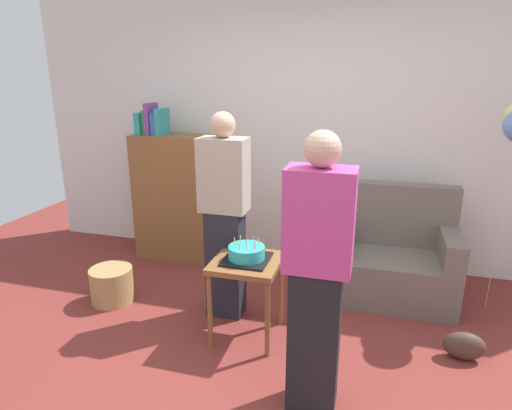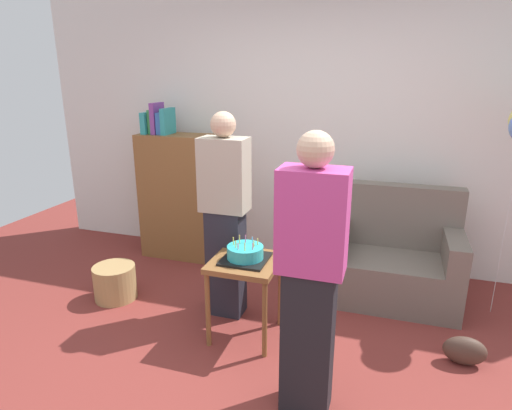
{
  "view_description": "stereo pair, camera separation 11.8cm",
  "coord_description": "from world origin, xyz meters",
  "px_view_note": "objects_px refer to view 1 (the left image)",
  "views": [
    {
      "loc": [
        0.61,
        -2.26,
        1.9
      ],
      "look_at": [
        -0.23,
        0.72,
        0.95
      ],
      "focal_mm": 30.49,
      "sensor_mm": 36.0,
      "label": 1
    },
    {
      "loc": [
        0.72,
        -2.23,
        1.9
      ],
      "look_at": [
        -0.23,
        0.72,
        0.95
      ],
      "focal_mm": 30.49,
      "sensor_mm": 36.0,
      "label": 2
    }
  ],
  "objects_px": {
    "person_blowing_candles": "(225,216)",
    "handbag": "(464,346)",
    "side_table": "(247,272)",
    "wicker_basket": "(112,285)",
    "birthday_cake": "(247,254)",
    "person_holding_cake": "(317,277)",
    "bookshelf": "(174,195)",
    "couch": "(389,258)"
  },
  "relations": [
    {
      "from": "bookshelf",
      "to": "side_table",
      "type": "relative_size",
      "value": 2.63
    },
    {
      "from": "person_holding_cake",
      "to": "handbag",
      "type": "relative_size",
      "value": 5.82
    },
    {
      "from": "person_holding_cake",
      "to": "handbag",
      "type": "bearing_deg",
      "value": -124.56
    },
    {
      "from": "birthday_cake",
      "to": "wicker_basket",
      "type": "bearing_deg",
      "value": 172.16
    },
    {
      "from": "bookshelf",
      "to": "person_holding_cake",
      "type": "distance_m",
      "value": 2.5
    },
    {
      "from": "side_table",
      "to": "birthday_cake",
      "type": "xyz_separation_m",
      "value": [
        -0.0,
        -0.0,
        0.14
      ]
    },
    {
      "from": "side_table",
      "to": "person_holding_cake",
      "type": "bearing_deg",
      "value": -45.34
    },
    {
      "from": "couch",
      "to": "bookshelf",
      "type": "distance_m",
      "value": 2.21
    },
    {
      "from": "birthday_cake",
      "to": "handbag",
      "type": "bearing_deg",
      "value": 4.78
    },
    {
      "from": "bookshelf",
      "to": "person_holding_cake",
      "type": "relative_size",
      "value": 0.99
    },
    {
      "from": "couch",
      "to": "birthday_cake",
      "type": "bearing_deg",
      "value": -136.41
    },
    {
      "from": "couch",
      "to": "person_holding_cake",
      "type": "relative_size",
      "value": 0.67
    },
    {
      "from": "side_table",
      "to": "person_holding_cake",
      "type": "height_order",
      "value": "person_holding_cake"
    },
    {
      "from": "birthday_cake",
      "to": "side_table",
      "type": "bearing_deg",
      "value": 19.56
    },
    {
      "from": "wicker_basket",
      "to": "handbag",
      "type": "relative_size",
      "value": 1.29
    },
    {
      "from": "side_table",
      "to": "wicker_basket",
      "type": "distance_m",
      "value": 1.33
    },
    {
      "from": "birthday_cake",
      "to": "handbag",
      "type": "height_order",
      "value": "birthday_cake"
    },
    {
      "from": "birthday_cake",
      "to": "person_holding_cake",
      "type": "xyz_separation_m",
      "value": [
        0.58,
        -0.58,
        0.17
      ]
    },
    {
      "from": "person_blowing_candles",
      "to": "handbag",
      "type": "relative_size",
      "value": 5.82
    },
    {
      "from": "side_table",
      "to": "person_blowing_candles",
      "type": "height_order",
      "value": "person_blowing_candles"
    },
    {
      "from": "couch",
      "to": "side_table",
      "type": "distance_m",
      "value": 1.41
    },
    {
      "from": "birthday_cake",
      "to": "handbag",
      "type": "distance_m",
      "value": 1.63
    },
    {
      "from": "person_blowing_candles",
      "to": "person_holding_cake",
      "type": "distance_m",
      "value": 1.19
    },
    {
      "from": "birthday_cake",
      "to": "person_blowing_candles",
      "type": "relative_size",
      "value": 0.2
    },
    {
      "from": "bookshelf",
      "to": "person_blowing_candles",
      "type": "relative_size",
      "value": 0.99
    },
    {
      "from": "couch",
      "to": "bookshelf",
      "type": "relative_size",
      "value": 0.68
    },
    {
      "from": "side_table",
      "to": "person_blowing_candles",
      "type": "xyz_separation_m",
      "value": [
        -0.26,
        0.26,
        0.32
      ]
    },
    {
      "from": "couch",
      "to": "person_blowing_candles",
      "type": "height_order",
      "value": "person_blowing_candles"
    },
    {
      "from": "couch",
      "to": "person_holding_cake",
      "type": "xyz_separation_m",
      "value": [
        -0.43,
        -1.55,
        0.49
      ]
    },
    {
      "from": "couch",
      "to": "side_table",
      "type": "height_order",
      "value": "couch"
    },
    {
      "from": "side_table",
      "to": "birthday_cake",
      "type": "distance_m",
      "value": 0.14
    },
    {
      "from": "side_table",
      "to": "birthday_cake",
      "type": "relative_size",
      "value": 1.91
    },
    {
      "from": "bookshelf",
      "to": "wicker_basket",
      "type": "bearing_deg",
      "value": -96.02
    },
    {
      "from": "wicker_basket",
      "to": "person_blowing_candles",
      "type": "bearing_deg",
      "value": 5.01
    },
    {
      "from": "couch",
      "to": "person_holding_cake",
      "type": "bearing_deg",
      "value": -105.68
    },
    {
      "from": "bookshelf",
      "to": "person_blowing_candles",
      "type": "distance_m",
      "value": 1.32
    },
    {
      "from": "birthday_cake",
      "to": "person_holding_cake",
      "type": "relative_size",
      "value": 0.2
    },
    {
      "from": "side_table",
      "to": "handbag",
      "type": "relative_size",
      "value": 2.18
    },
    {
      "from": "person_blowing_candles",
      "to": "person_holding_cake",
      "type": "xyz_separation_m",
      "value": [
        0.83,
        -0.85,
        0.0
      ]
    },
    {
      "from": "side_table",
      "to": "person_holding_cake",
      "type": "xyz_separation_m",
      "value": [
        0.58,
        -0.58,
        0.32
      ]
    },
    {
      "from": "birthday_cake",
      "to": "wicker_basket",
      "type": "relative_size",
      "value": 0.89
    },
    {
      "from": "bookshelf",
      "to": "wicker_basket",
      "type": "height_order",
      "value": "bookshelf"
    }
  ]
}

